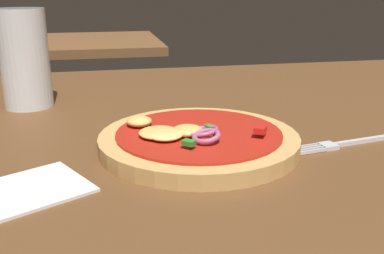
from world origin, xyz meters
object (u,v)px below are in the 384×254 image
fork (357,142)px  pizza (194,140)px  napkin (18,193)px  beer_glass (25,62)px

fork → pizza: bearing=173.2°
pizza → napkin: bearing=-155.7°
napkin → fork: bearing=8.9°
fork → napkin: fork is taller
beer_glass → napkin: 0.33m
pizza → beer_glass: bearing=131.8°
fork → beer_glass: size_ratio=1.27×
pizza → fork: (0.20, -0.02, -0.01)m
napkin → beer_glass: bearing=95.2°
pizza → napkin: (-0.18, -0.08, -0.01)m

